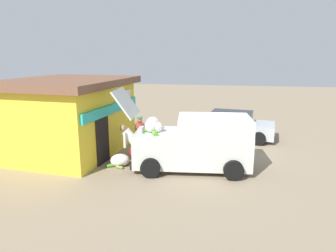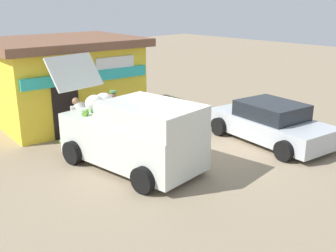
{
  "view_description": "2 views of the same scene",
  "coord_description": "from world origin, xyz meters",
  "px_view_note": "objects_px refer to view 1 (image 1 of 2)",
  "views": [
    {
      "loc": [
        -12.04,
        -0.39,
        3.98
      ],
      "look_at": [
        0.52,
        1.99,
        0.96
      ],
      "focal_mm": 31.97,
      "sensor_mm": 36.0,
      "label": 1
    },
    {
      "loc": [
        -8.2,
        -7.56,
        4.47
      ],
      "look_at": [
        -0.27,
        0.89,
        0.77
      ],
      "focal_mm": 43.12,
      "sensor_mm": 36.0,
      "label": 2
    }
  ],
  "objects_px": {
    "storefront_bar": "(70,115)",
    "parked_sedan": "(231,125)",
    "vendor_standing": "(140,134)",
    "paint_bucket": "(142,139)",
    "delivery_van": "(195,142)",
    "customer_bending": "(131,141)",
    "unloaded_banana_pile": "(120,160)"
  },
  "relations": [
    {
      "from": "storefront_bar",
      "to": "parked_sedan",
      "type": "distance_m",
      "value": 7.62
    },
    {
      "from": "delivery_van",
      "to": "customer_bending",
      "type": "distance_m",
      "value": 2.33
    },
    {
      "from": "unloaded_banana_pile",
      "to": "paint_bucket",
      "type": "relative_size",
      "value": 2.2
    },
    {
      "from": "delivery_van",
      "to": "unloaded_banana_pile",
      "type": "relative_size",
      "value": 5.47
    },
    {
      "from": "storefront_bar",
      "to": "paint_bucket",
      "type": "bearing_deg",
      "value": -55.63
    },
    {
      "from": "parked_sedan",
      "to": "paint_bucket",
      "type": "xyz_separation_m",
      "value": [
        -1.82,
        4.06,
        -0.4
      ]
    },
    {
      "from": "storefront_bar",
      "to": "customer_bending",
      "type": "distance_m",
      "value": 3.23
    },
    {
      "from": "unloaded_banana_pile",
      "to": "storefront_bar",
      "type": "bearing_deg",
      "value": 64.13
    },
    {
      "from": "parked_sedan",
      "to": "storefront_bar",
      "type": "bearing_deg",
      "value": 118.41
    },
    {
      "from": "customer_bending",
      "to": "storefront_bar",
      "type": "bearing_deg",
      "value": 69.85
    },
    {
      "from": "storefront_bar",
      "to": "delivery_van",
      "type": "xyz_separation_m",
      "value": [
        -0.94,
        -5.29,
        -0.6
      ]
    },
    {
      "from": "unloaded_banana_pile",
      "to": "vendor_standing",
      "type": "bearing_deg",
      "value": -17.24
    },
    {
      "from": "parked_sedan",
      "to": "vendor_standing",
      "type": "relative_size",
      "value": 2.67
    },
    {
      "from": "parked_sedan",
      "to": "unloaded_banana_pile",
      "type": "relative_size",
      "value": 4.86
    },
    {
      "from": "parked_sedan",
      "to": "unloaded_banana_pile",
      "type": "xyz_separation_m",
      "value": [
        -4.84,
        4.08,
        -0.39
      ]
    },
    {
      "from": "unloaded_banana_pile",
      "to": "paint_bucket",
      "type": "xyz_separation_m",
      "value": [
        3.01,
        -0.02,
        -0.02
      ]
    },
    {
      "from": "storefront_bar",
      "to": "paint_bucket",
      "type": "xyz_separation_m",
      "value": [
        1.77,
        -2.59,
        -1.37
      ]
    },
    {
      "from": "delivery_van",
      "to": "vendor_standing",
      "type": "bearing_deg",
      "value": 66.34
    },
    {
      "from": "vendor_standing",
      "to": "paint_bucket",
      "type": "distance_m",
      "value": 1.88
    },
    {
      "from": "delivery_van",
      "to": "customer_bending",
      "type": "xyz_separation_m",
      "value": [
        -0.15,
        2.32,
        -0.04
      ]
    },
    {
      "from": "unloaded_banana_pile",
      "to": "customer_bending",
      "type": "bearing_deg",
      "value": -68.98
    },
    {
      "from": "vendor_standing",
      "to": "parked_sedan",
      "type": "bearing_deg",
      "value": -46.19
    },
    {
      "from": "vendor_standing",
      "to": "unloaded_banana_pile",
      "type": "xyz_separation_m",
      "value": [
        -1.32,
        0.41,
        -0.7
      ]
    },
    {
      "from": "storefront_bar",
      "to": "vendor_standing",
      "type": "bearing_deg",
      "value": -88.61
    },
    {
      "from": "parked_sedan",
      "to": "customer_bending",
      "type": "bearing_deg",
      "value": 141.87
    },
    {
      "from": "parked_sedan",
      "to": "delivery_van",
      "type": "bearing_deg",
      "value": 163.4
    },
    {
      "from": "unloaded_banana_pile",
      "to": "delivery_van",
      "type": "bearing_deg",
      "value": -83.71
    },
    {
      "from": "delivery_van",
      "to": "paint_bucket",
      "type": "bearing_deg",
      "value": 44.92
    },
    {
      "from": "storefront_bar",
      "to": "unloaded_banana_pile",
      "type": "bearing_deg",
      "value": -115.87
    },
    {
      "from": "delivery_van",
      "to": "unloaded_banana_pile",
      "type": "xyz_separation_m",
      "value": [
        -0.3,
        2.73,
        -0.75
      ]
    },
    {
      "from": "storefront_bar",
      "to": "paint_bucket",
      "type": "height_order",
      "value": "storefront_bar"
    },
    {
      "from": "storefront_bar",
      "to": "paint_bucket",
      "type": "relative_size",
      "value": 14.11
    }
  ]
}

